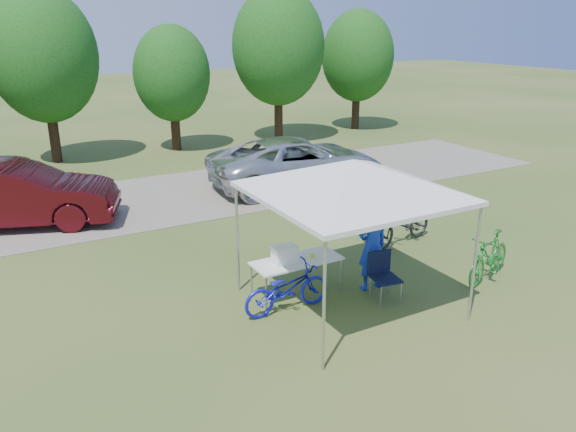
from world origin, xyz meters
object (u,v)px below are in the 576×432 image
folding_table (297,262)px  bike_green (489,257)px  bike_dark (403,224)px  bike_blue (287,289)px  minivan (297,162)px  cyclist (372,247)px  folding_chair (383,272)px  cooler (285,254)px  sedan (16,195)px

folding_table → bike_green: (3.64, -1.33, -0.16)m
bike_green → bike_dark: (-0.24, 2.33, 0.00)m
bike_blue → minivan: 8.00m
folding_table → bike_blue: (-0.49, -0.49, -0.22)m
folding_table → cyclist: bearing=-20.0°
folding_chair → minivan: bearing=81.4°
folding_chair → bike_dark: bearing=52.0°
cooler → sedan: 7.76m
bike_blue → sedan: 8.09m
cooler → sedan: bearing=120.8°
cooler → sedan: sedan is taller
cooler → bike_blue: cooler is taller
bike_blue → folding_table: bearing=-44.3°
folding_table → cooler: cooler is taller
cyclist → minivan: cyclist is taller
folding_chair → bike_green: bearing=-0.3°
folding_table → bike_green: 3.88m
cooler → sedan: (-3.97, 6.67, -0.05)m
cooler → minivan: bearing=58.1°
folding_chair → cyclist: cyclist is taller
cooler → cyclist: cyclist is taller
cooler → cyclist: (1.63, -0.50, 0.01)m
bike_blue → bike_green: size_ratio=1.01×
minivan → bike_green: bearing=-175.8°
bike_green → folding_chair: bearing=-117.3°
bike_green → bike_dark: 2.34m
bike_green → minivan: size_ratio=0.30×
bike_green → sedan: sedan is taller
cooler → bike_green: bearing=-18.9°
folding_chair → cyclist: 0.55m
folding_table → cyclist: cyclist is taller
cyclist → folding_table: bearing=-18.9°
bike_green → bike_dark: bearing=168.4°
cooler → bike_green: 4.14m
sedan → folding_table: bearing=-127.8°
bike_dark → minivan: (0.28, 5.33, 0.28)m
bike_blue → bike_green: bike_green is taller
bike_blue → bike_dark: bike_dark is taller
bike_dark → bike_blue: bearing=-79.3°
folding_table → bike_dark: (3.40, 1.00, -0.16)m
cyclist → minivan: size_ratio=0.32×
cooler → sedan: size_ratio=0.09×
folding_table → minivan: bearing=59.9°
cyclist → bike_dark: size_ratio=0.92×
cyclist → cooler: bearing=-15.9°
cooler → bike_blue: (-0.23, -0.49, -0.43)m
cyclist → bike_blue: size_ratio=1.05×
folding_chair → cooler: bearing=158.7°
sedan → bike_blue: bearing=-132.6°
folding_chair → bike_dark: size_ratio=0.48×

